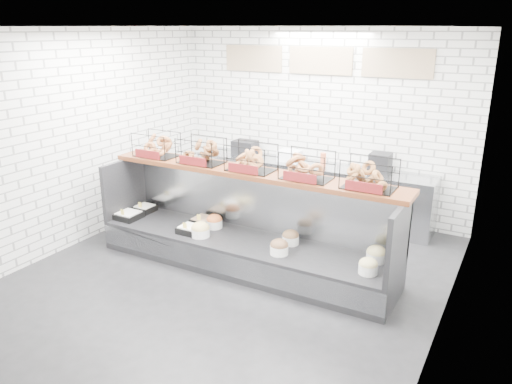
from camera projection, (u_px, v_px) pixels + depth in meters
The scene contains 5 objects.
ground at pixel (231, 276), 6.32m from camera, with size 5.50×5.50×0.00m, color black.
room_shell at pixel (254, 107), 6.17m from camera, with size 5.02×5.51×3.01m.
display_case at pixel (245, 243), 6.51m from camera, with size 4.00×0.90×1.20m.
bagel_shelf at pixel (251, 161), 6.32m from camera, with size 4.10×0.50×0.40m.
prep_counter at pixel (308, 189), 8.19m from camera, with size 4.00×0.60×1.20m.
Camera 1 is at (3.03, -4.80, 2.99)m, focal length 35.00 mm.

